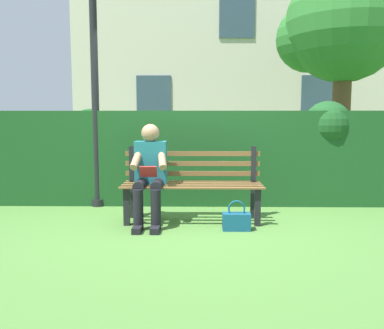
{
  "coord_description": "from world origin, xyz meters",
  "views": [
    {
      "loc": [
        -0.08,
        4.9,
        1.28
      ],
      "look_at": [
        0.0,
        0.1,
        0.72
      ],
      "focal_mm": 37.97,
      "sensor_mm": 36.0,
      "label": 1
    }
  ],
  "objects_px": {
    "park_bench": "(192,183)",
    "lamp_post": "(94,41)",
    "handbag": "(236,221)",
    "tree": "(338,28)",
    "person_seated": "(150,171)"
  },
  "relations": [
    {
      "from": "person_seated",
      "to": "tree",
      "type": "bearing_deg",
      "value": -135.05
    },
    {
      "from": "park_bench",
      "to": "tree",
      "type": "xyz_separation_m",
      "value": [
        -2.74,
        -3.05,
        2.51
      ]
    },
    {
      "from": "tree",
      "to": "person_seated",
      "type": "bearing_deg",
      "value": 44.95
    },
    {
      "from": "park_bench",
      "to": "handbag",
      "type": "xyz_separation_m",
      "value": [
        -0.51,
        0.46,
        -0.36
      ]
    },
    {
      "from": "tree",
      "to": "lamp_post",
      "type": "distance_m",
      "value": 4.75
    },
    {
      "from": "person_seated",
      "to": "lamp_post",
      "type": "distance_m",
      "value": 2.14
    },
    {
      "from": "tree",
      "to": "handbag",
      "type": "distance_m",
      "value": 5.05
    },
    {
      "from": "handbag",
      "to": "park_bench",
      "type": "bearing_deg",
      "value": -41.71
    },
    {
      "from": "park_bench",
      "to": "handbag",
      "type": "relative_size",
      "value": 4.96
    },
    {
      "from": "handbag",
      "to": "lamp_post",
      "type": "xyz_separation_m",
      "value": [
        1.9,
        -1.24,
        2.22
      ]
    },
    {
      "from": "park_bench",
      "to": "lamp_post",
      "type": "height_order",
      "value": "lamp_post"
    },
    {
      "from": "person_seated",
      "to": "handbag",
      "type": "bearing_deg",
      "value": 165.05
    },
    {
      "from": "tree",
      "to": "lamp_post",
      "type": "relative_size",
      "value": 1.11
    },
    {
      "from": "lamp_post",
      "to": "handbag",
      "type": "bearing_deg",
      "value": 146.71
    },
    {
      "from": "tree",
      "to": "lamp_post",
      "type": "bearing_deg",
      "value": 28.8
    }
  ]
}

